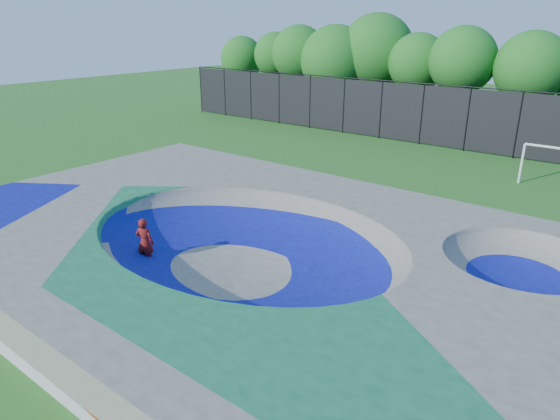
# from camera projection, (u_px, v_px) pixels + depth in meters

# --- Properties ---
(ground) EXTENTS (120.00, 120.00, 0.00)m
(ground) POSITION_uv_depth(u_px,v_px,m) (245.00, 272.00, 16.48)
(ground) COLOR #215B19
(ground) RESTS_ON ground
(skate_deck) EXTENTS (22.00, 14.00, 1.50)m
(skate_deck) POSITION_uv_depth(u_px,v_px,m) (245.00, 252.00, 16.21)
(skate_deck) COLOR gray
(skate_deck) RESTS_ON ground
(skater) EXTENTS (0.73, 0.62, 1.72)m
(skater) POSITION_uv_depth(u_px,v_px,m) (145.00, 242.00, 16.64)
(skater) COLOR red
(skater) RESTS_ON ground
(skateboard) EXTENTS (0.79, 0.57, 0.05)m
(skateboard) POSITION_uv_depth(u_px,v_px,m) (147.00, 265.00, 16.93)
(skateboard) COLOR black
(skateboard) RESTS_ON ground
(soccer_goal) EXTENTS (3.17, 0.12, 2.10)m
(soccer_goal) POSITION_uv_depth(u_px,v_px,m) (557.00, 160.00, 24.24)
(soccer_goal) COLOR white
(soccer_goal) RESTS_ON ground
(fence) EXTENTS (48.09, 0.09, 4.04)m
(fence) POSITION_uv_depth(u_px,v_px,m) (468.00, 118.00, 31.23)
(fence) COLOR black
(fence) RESTS_ON ground
(treeline) EXTENTS (53.31, 7.42, 8.49)m
(treeline) POSITION_uv_depth(u_px,v_px,m) (473.00, 65.00, 34.99)
(treeline) COLOR #453522
(treeline) RESTS_ON ground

